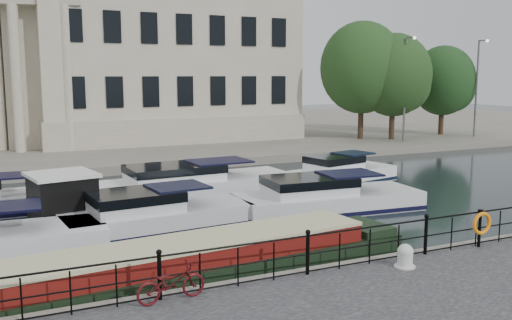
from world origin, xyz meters
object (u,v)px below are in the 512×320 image
(bicycle, at_px, (171,283))
(harbour_hut, at_px, (63,203))
(life_ring_post, at_px, (482,224))
(mooring_bollard, at_px, (405,256))
(narrowboat, at_px, (158,275))

(bicycle, distance_m, harbour_hut, 10.03)
(life_ring_post, bearing_deg, mooring_bollard, -172.21)
(narrowboat, distance_m, harbour_hut, 7.82)
(life_ring_post, distance_m, harbour_hut, 14.85)
(bicycle, xyz_separation_m, life_ring_post, (9.78, 0.00, 0.29))
(bicycle, bearing_deg, life_ring_post, -95.48)
(narrowboat, height_order, harbour_hut, harbour_hut)
(narrowboat, bearing_deg, bicycle, -103.52)
(life_ring_post, bearing_deg, bicycle, -179.99)
(narrowboat, bearing_deg, life_ring_post, -19.23)
(harbour_hut, bearing_deg, mooring_bollard, -63.53)
(bicycle, bearing_deg, harbour_hut, 1.62)
(mooring_bollard, bearing_deg, narrowboat, 155.92)
(bicycle, xyz_separation_m, harbour_hut, (-1.24, 9.95, -0.04))
(bicycle, distance_m, life_ring_post, 9.78)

